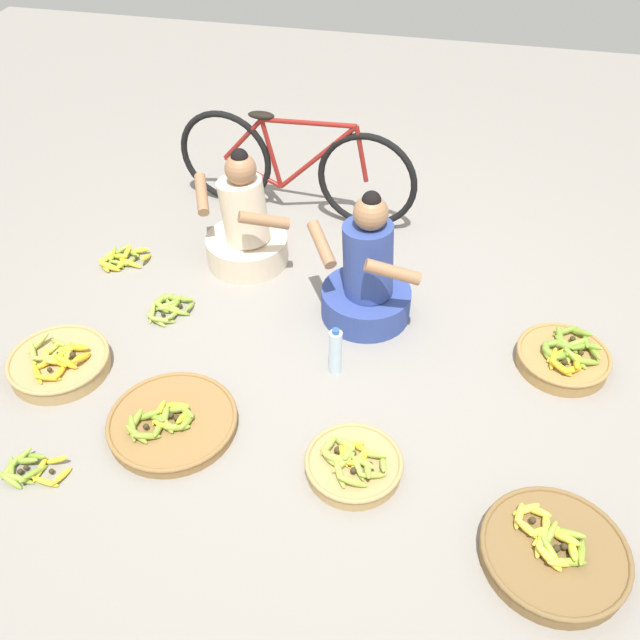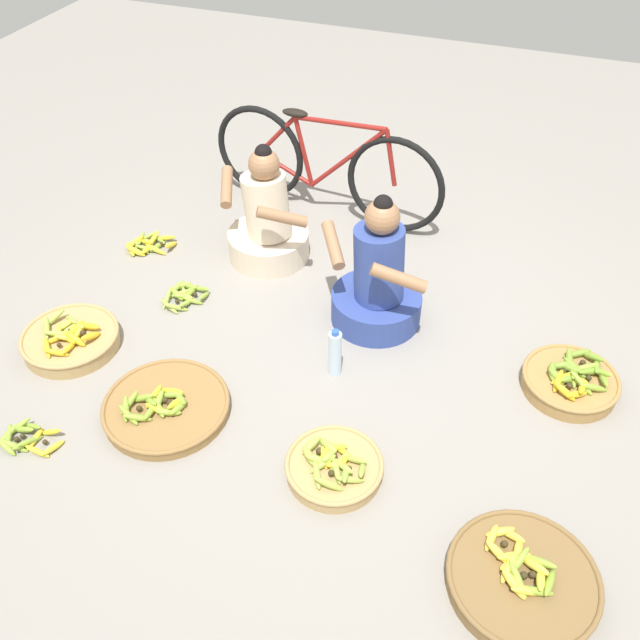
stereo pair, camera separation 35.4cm
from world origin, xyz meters
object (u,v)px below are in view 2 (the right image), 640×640
object	(u,v)px
bicycle_leaning	(324,166)
banana_basket_back_center	(571,381)
loose_bananas_mid_left	(148,245)
loose_bananas_mid_right	(26,438)
banana_basket_near_vendor	(71,339)
loose_bananas_front_left	(184,295)
vendor_woman_front	(377,283)
banana_basket_near_bicycle	(522,579)
banana_basket_front_center	(166,407)
vendor_woman_behind	(267,223)
water_bottle	(335,353)
banana_basket_back_left	(334,467)

from	to	relation	value
bicycle_leaning	banana_basket_back_center	size ratio (longest dim) A/B	3.39
loose_bananas_mid_left	loose_bananas_mid_right	xyz separation A→B (m)	(0.28, -1.63, -0.00)
bicycle_leaning	banana_basket_near_vendor	size ratio (longest dim) A/B	3.15
bicycle_leaning	loose_bananas_mid_right	bearing A→B (deg)	-104.94
bicycle_leaning	loose_bananas_front_left	world-z (taller)	bicycle_leaning
banana_basket_near_vendor	loose_bananas_mid_left	bearing A→B (deg)	95.33
vendor_woman_front	banana_basket_near_bicycle	bearing A→B (deg)	-53.28
banana_basket_front_center	banana_basket_near_bicycle	bearing A→B (deg)	-10.23
vendor_woman_behind	banana_basket_front_center	xyz separation A→B (m)	(0.04, -1.42, -0.21)
loose_bananas_mid_left	water_bottle	xyz separation A→B (m)	(1.54, -0.66, 0.11)
bicycle_leaning	loose_bananas_mid_right	world-z (taller)	bicycle_leaning
vendor_woman_behind	banana_basket_back_left	distance (m)	1.79
banana_basket_near_bicycle	loose_bananas_front_left	distance (m)	2.47
vendor_woman_behind	water_bottle	world-z (taller)	vendor_woman_behind
vendor_woman_behind	banana_basket_near_bicycle	world-z (taller)	vendor_woman_behind
banana_basket_back_center	loose_bananas_mid_right	xyz separation A→B (m)	(-2.45, -1.27, -0.03)
loose_bananas_mid_left	loose_bananas_mid_right	world-z (taller)	loose_bananas_mid_left
vendor_woman_front	loose_bananas_mid_right	xyz separation A→B (m)	(-1.33, -1.46, -0.24)
banana_basket_back_center	loose_bananas_mid_right	size ratio (longest dim) A/B	1.56
banana_basket_front_center	loose_bananas_mid_left	distance (m)	1.48
water_bottle	banana_basket_front_center	bearing A→B (deg)	-141.47
vendor_woman_behind	banana_basket_back_center	size ratio (longest dim) A/B	1.58
vendor_woman_front	banana_basket_back_left	distance (m)	1.15
banana_basket_front_center	loose_bananas_mid_left	world-z (taller)	banana_basket_front_center
banana_basket_back_center	banana_basket_near_bicycle	size ratio (longest dim) A/B	0.80
banana_basket_near_vendor	bicycle_leaning	bearing A→B (deg)	64.85
banana_basket_near_bicycle	banana_basket_back_left	bearing A→B (deg)	163.71
bicycle_leaning	banana_basket_back_left	world-z (taller)	bicycle_leaning
banana_basket_back_left	banana_basket_front_center	distance (m)	0.93
loose_bananas_mid_left	loose_bananas_front_left	bearing A→B (deg)	-39.01
vendor_woman_front	banana_basket_back_center	xyz separation A→B (m)	(1.12, -0.19, -0.21)
banana_basket_back_left	banana_basket_back_center	bearing A→B (deg)	43.59
bicycle_leaning	banana_basket_near_bicycle	distance (m)	2.95
banana_basket_back_center	water_bottle	bearing A→B (deg)	-165.78
banana_basket_front_center	vendor_woman_behind	bearing A→B (deg)	91.74
bicycle_leaning	water_bottle	distance (m)	1.62
bicycle_leaning	banana_basket_near_bicycle	world-z (taller)	bicycle_leaning
water_bottle	loose_bananas_mid_left	bearing A→B (deg)	156.68
banana_basket_front_center	water_bottle	bearing A→B (deg)	38.53
banana_basket_near_vendor	banana_basket_front_center	distance (m)	0.78
banana_basket_near_bicycle	loose_bananas_front_left	world-z (taller)	banana_basket_near_bicycle
banana_basket_back_left	loose_bananas_front_left	distance (m)	1.57
vendor_woman_front	loose_bananas_mid_left	distance (m)	1.64
banana_basket_back_center	water_bottle	xyz separation A→B (m)	(-1.20, -0.30, 0.08)
banana_basket_front_center	loose_bananas_front_left	bearing A→B (deg)	112.70
vendor_woman_behind	loose_bananas_mid_left	distance (m)	0.84
vendor_woman_behind	banana_basket_near_bicycle	distance (m)	2.57
banana_basket_near_bicycle	banana_basket_near_vendor	bearing A→B (deg)	167.32
banana_basket_back_center	water_bottle	distance (m)	1.24
banana_basket_back_center	loose_bananas_mid_right	distance (m)	2.76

